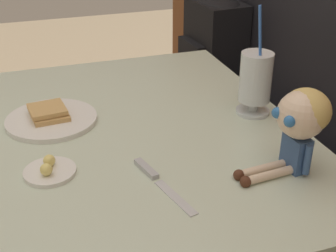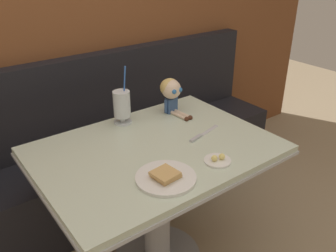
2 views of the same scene
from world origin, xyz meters
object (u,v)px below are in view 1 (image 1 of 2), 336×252
at_px(backpack, 214,37).
at_px(seated_doll, 301,119).
at_px(butter_saucer, 49,170).
at_px(butter_knife, 154,176).
at_px(toast_plate, 51,118).
at_px(milkshake_glass, 255,80).

bearing_deg(backpack, seated_doll, -15.22).
bearing_deg(backpack, butter_saucer, -39.32).
bearing_deg(butter_saucer, butter_knife, 67.46).
relative_size(toast_plate, seated_doll, 1.12).
distance_m(toast_plate, butter_knife, 0.40).
xyz_separation_m(toast_plate, backpack, (-0.81, 0.84, -0.09)).
relative_size(butter_saucer, seated_doll, 0.54).
xyz_separation_m(toast_plate, milkshake_glass, (0.13, 0.56, 0.09)).
bearing_deg(toast_plate, butter_saucer, -6.74).
distance_m(butter_saucer, butter_knife, 0.24).
relative_size(milkshake_glass, backpack, 0.78).
xyz_separation_m(butter_saucer, seated_doll, (0.16, 0.54, 0.12)).
relative_size(butter_knife, backpack, 0.57).
bearing_deg(toast_plate, butter_knife, 28.39).
distance_m(butter_knife, seated_doll, 0.35).
bearing_deg(milkshake_glass, butter_knife, -58.31).
xyz_separation_m(toast_plate, butter_knife, (0.35, 0.19, -0.01)).
relative_size(toast_plate, butter_saucer, 2.08).
height_order(milkshake_glass, butter_knife, milkshake_glass).
relative_size(milkshake_glass, butter_saucer, 2.63).
relative_size(toast_plate, backpack, 0.62).
bearing_deg(seated_doll, toast_plate, -129.23).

